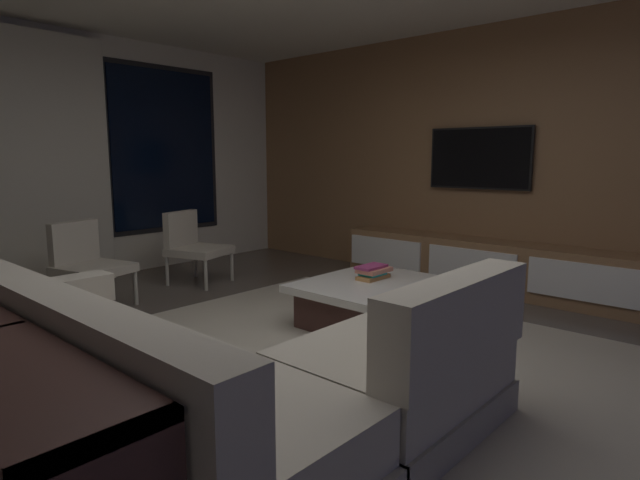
{
  "coord_description": "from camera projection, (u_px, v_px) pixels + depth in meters",
  "views": [
    {
      "loc": [
        -2.3,
        -2.23,
        1.36
      ],
      "look_at": [
        1.29,
        1.0,
        0.6
      ],
      "focal_mm": 29.53,
      "sensor_mm": 36.0,
      "label": 1
    }
  ],
  "objects": [
    {
      "name": "mounted_tv",
      "position": [
        479.0,
        158.0,
        5.5
      ],
      "size": [
        0.05,
        1.11,
        0.64
      ],
      "color": "black"
    },
    {
      "name": "accent_chair_by_curtain",
      "position": [
        87.0,
        260.0,
        4.77
      ],
      "size": [
        0.67,
        0.68,
        0.78
      ],
      "color": "#B2ADA0",
      "rests_on": "floor"
    },
    {
      "name": "coffee_table",
      "position": [
        382.0,
        304.0,
        4.23
      ],
      "size": [
        1.16,
        1.16,
        0.36
      ],
      "color": "#402622",
      "rests_on": "floor"
    },
    {
      "name": "back_wall_with_window",
      "position": [
        49.0,
        159.0,
        5.51
      ],
      "size": [
        6.6,
        0.3,
        2.7
      ],
      "color": "silver",
      "rests_on": "floor"
    },
    {
      "name": "area_rug",
      "position": [
        348.0,
        359.0,
        3.56
      ],
      "size": [
        3.2,
        3.8,
        0.01
      ],
      "primitive_type": "cube",
      "color": "#ADA391",
      "rests_on": "floor"
    },
    {
      "name": "floor",
      "position": [
        301.0,
        371.0,
        3.37
      ],
      "size": [
        9.2,
        9.2,
        0.0
      ],
      "primitive_type": "plane",
      "color": "#564C44"
    },
    {
      "name": "book_stack_on_coffee_table",
      "position": [
        373.0,
        272.0,
        4.37
      ],
      "size": [
        0.31,
        0.19,
        0.11
      ],
      "color": "#C18549",
      "rests_on": "coffee_table"
    },
    {
      "name": "media_wall",
      "position": [
        507.0,
        158.0,
        5.41
      ],
      "size": [
        0.12,
        7.8,
        2.7
      ],
      "color": "#8E6642",
      "rests_on": "floor"
    },
    {
      "name": "accent_chair_near_window",
      "position": [
        193.0,
        243.0,
        5.71
      ],
      "size": [
        0.69,
        0.7,
        0.78
      ],
      "color": "#B2ADA0",
      "rests_on": "floor"
    },
    {
      "name": "sectional_couch",
      "position": [
        206.0,
        382.0,
        2.53
      ],
      "size": [
        1.98,
        2.5,
        0.82
      ],
      "color": "#A49C8C",
      "rests_on": "floor"
    },
    {
      "name": "media_console",
      "position": [
        485.0,
        266.0,
        5.4
      ],
      "size": [
        0.46,
        3.1,
        0.52
      ],
      "color": "#8E6642",
      "rests_on": "floor"
    }
  ]
}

